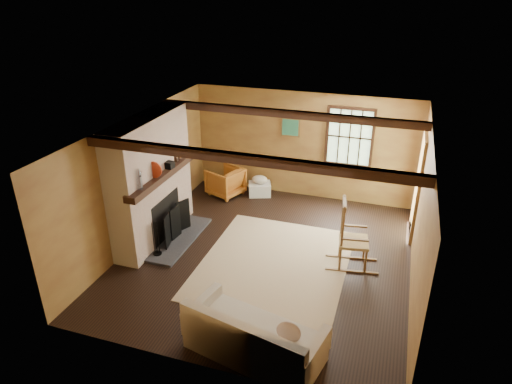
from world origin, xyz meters
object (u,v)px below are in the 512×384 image
at_px(rocking_chair, 351,239).
at_px(laundry_basket, 260,189).
at_px(fireplace, 153,185).
at_px(sofa, 253,340).
at_px(armchair, 225,182).

bearing_deg(rocking_chair, laundry_basket, 37.49).
xyz_separation_m(fireplace, rocking_chair, (3.68, 0.18, -0.58)).
height_order(rocking_chair, sofa, rocking_chair).
bearing_deg(sofa, fireplace, 152.00).
bearing_deg(fireplace, laundry_basket, 61.31).
distance_m(rocking_chair, laundry_basket, 3.27).
bearing_deg(fireplace, armchair, 75.71).
height_order(rocking_chair, laundry_basket, rocking_chair).
bearing_deg(armchair, fireplace, 7.48).
bearing_deg(laundry_basket, armchair, -163.87).
bearing_deg(sofa, laundry_basket, 119.41).
distance_m(fireplace, armchair, 2.39).
bearing_deg(rocking_chair, sofa, 150.86).
xyz_separation_m(sofa, laundry_basket, (-1.44, 4.77, -0.12)).
relative_size(fireplace, armchair, 3.34).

